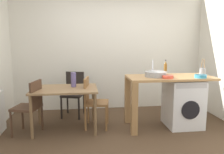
% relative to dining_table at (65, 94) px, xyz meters
% --- Properties ---
extents(ground_plane, '(5.46, 5.46, 0.00)m').
position_rel_dining_table_xyz_m(ground_plane, '(0.92, -0.51, -0.64)').
color(ground_plane, '#4C3826').
extents(wall_back, '(4.60, 0.10, 2.70)m').
position_rel_dining_table_xyz_m(wall_back, '(0.92, 1.24, 0.71)').
color(wall_back, silver).
rests_on(wall_back, ground_plane).
extents(dining_table, '(1.10, 0.76, 0.74)m').
position_rel_dining_table_xyz_m(dining_table, '(0.00, 0.00, 0.00)').
color(dining_table, olive).
rests_on(dining_table, ground_plane).
extents(chair_person_seat, '(0.49, 0.49, 0.90)m').
position_rel_dining_table_xyz_m(chair_person_seat, '(-0.55, -0.12, -0.14)').
color(chair_person_seat, '#4C3323').
rests_on(chair_person_seat, ground_plane).
extents(chair_opposite, '(0.46, 0.46, 0.90)m').
position_rel_dining_table_xyz_m(chair_opposite, '(0.48, 0.06, -0.14)').
color(chair_opposite, olive).
rests_on(chair_opposite, ground_plane).
extents(chair_spare_by_wall, '(0.49, 0.49, 0.90)m').
position_rel_dining_table_xyz_m(chair_spare_by_wall, '(0.12, 0.77, -0.14)').
color(chair_spare_by_wall, black).
rests_on(chair_spare_by_wall, ground_plane).
extents(kitchen_counter, '(1.50, 0.68, 0.92)m').
position_rel_dining_table_xyz_m(kitchen_counter, '(1.63, -0.08, 0.12)').
color(kitchen_counter, tan).
rests_on(kitchen_counter, ground_plane).
extents(washing_machine, '(0.60, 0.61, 0.86)m').
position_rel_dining_table_xyz_m(washing_machine, '(2.10, -0.08, -0.21)').
color(washing_machine, silver).
rests_on(washing_machine, ground_plane).
extents(sink_basin, '(0.38, 0.38, 0.09)m').
position_rel_dining_table_xyz_m(sink_basin, '(1.58, -0.08, 0.32)').
color(sink_basin, '#9EA0A5').
rests_on(sink_basin, kitchen_counter).
extents(tap, '(0.02, 0.02, 0.28)m').
position_rel_dining_table_xyz_m(tap, '(1.58, 0.10, 0.42)').
color(tap, '#B2B2B7').
rests_on(tap, kitchen_counter).
extents(bottle_tall_green, '(0.06, 0.06, 0.27)m').
position_rel_dining_table_xyz_m(bottle_tall_green, '(1.84, 0.16, 0.40)').
color(bottle_tall_green, brown).
rests_on(bottle_tall_green, kitchen_counter).
extents(mixing_bowl, '(0.19, 0.19, 0.05)m').
position_rel_dining_table_xyz_m(mixing_bowl, '(1.72, -0.28, 0.31)').
color(mixing_bowl, '#D84C38').
rests_on(mixing_bowl, kitchen_counter).
extents(utensil_crock, '(0.11, 0.11, 0.30)m').
position_rel_dining_table_xyz_m(utensil_crock, '(2.47, -0.03, 0.35)').
color(utensil_crock, gray).
rests_on(utensil_crock, kitchen_counter).
extents(colander, '(0.20, 0.20, 0.06)m').
position_rel_dining_table_xyz_m(colander, '(2.29, -0.30, 0.31)').
color(colander, teal).
rests_on(colander, kitchen_counter).
extents(vase, '(0.09, 0.09, 0.26)m').
position_rel_dining_table_xyz_m(vase, '(0.15, 0.10, 0.22)').
color(vase, slate).
rests_on(vase, dining_table).
extents(scissors, '(0.15, 0.06, 0.01)m').
position_rel_dining_table_xyz_m(scissors, '(1.79, -0.18, 0.28)').
color(scissors, '#B2B2B7').
rests_on(scissors, kitchen_counter).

